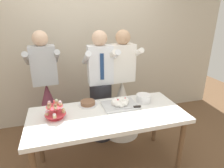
% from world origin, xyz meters
% --- Properties ---
extents(ground_plane, '(8.00, 8.00, 0.00)m').
position_xyz_m(ground_plane, '(0.00, 0.00, 0.00)').
color(ground_plane, brown).
extents(rear_wall, '(5.20, 0.10, 2.90)m').
position_xyz_m(rear_wall, '(0.00, 1.38, 1.45)').
color(rear_wall, beige).
rests_on(rear_wall, ground_plane).
extents(dessert_table, '(1.80, 0.80, 0.78)m').
position_xyz_m(dessert_table, '(0.00, 0.00, 0.70)').
color(dessert_table, white).
rests_on(dessert_table, ground_plane).
extents(cupcake_stand, '(0.23, 0.23, 0.21)m').
position_xyz_m(cupcake_stand, '(-0.58, 0.07, 0.86)').
color(cupcake_stand, '#D83F4C').
rests_on(cupcake_stand, dessert_table).
extents(main_cake_tray, '(0.44, 0.31, 0.12)m').
position_xyz_m(main_cake_tray, '(0.19, 0.13, 0.82)').
color(main_cake_tray, silver).
rests_on(main_cake_tray, dessert_table).
extents(plate_stack, '(0.19, 0.20, 0.10)m').
position_xyz_m(plate_stack, '(0.53, 0.17, 0.82)').
color(plate_stack, white).
rests_on(plate_stack, dessert_table).
extents(round_cake, '(0.24, 0.24, 0.06)m').
position_xyz_m(round_cake, '(-0.19, 0.28, 0.80)').
color(round_cake, white).
rests_on(round_cake, dessert_table).
extents(person_groom, '(0.47, 0.50, 1.66)m').
position_xyz_m(person_groom, '(0.06, 0.63, 0.75)').
color(person_groom, '#232328').
rests_on(person_groom, ground_plane).
extents(person_bride, '(0.56, 0.56, 1.66)m').
position_xyz_m(person_bride, '(0.40, 0.65, 0.58)').
color(person_bride, white).
rests_on(person_bride, ground_plane).
extents(person_guest, '(0.56, 0.56, 1.66)m').
position_xyz_m(person_guest, '(-0.70, 0.83, 0.58)').
color(person_guest, brown).
rests_on(person_guest, ground_plane).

